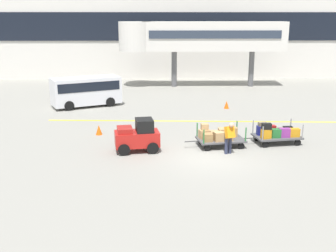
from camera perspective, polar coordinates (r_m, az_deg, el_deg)
name	(u,v)px	position (r m, az deg, el deg)	size (l,w,h in m)	color
ground_plane	(210,157)	(19.28, 5.80, -4.29)	(120.00, 120.00, 0.00)	gray
apron_lead_line	(220,121)	(25.84, 7.21, 0.65)	(21.50, 0.20, 0.01)	yellow
terminal_building	(181,31)	(44.14, 1.86, 13.00)	(50.44, 2.51, 9.70)	silver
jet_bridge	(195,37)	(38.25, 3.81, 12.20)	(15.10, 3.00, 5.88)	silver
baggage_tug	(138,136)	(19.85, -4.21, -1.41)	(2.25, 1.52, 1.58)	red
baggage_cart_lead	(219,136)	(20.76, 7.03, -1.36)	(3.08, 1.75, 1.14)	#4C4C4F
baggage_cart_middle	(276,133)	(21.77, 14.69, -0.94)	(3.08, 1.75, 1.17)	#4C4C4F
baggage_handler	(229,136)	(19.55, 8.47, -1.44)	(0.53, 0.54, 1.56)	#2D334C
shuttle_van	(86,89)	(30.37, -11.26, 4.99)	(5.15, 3.77, 2.10)	silver
safety_cone_near	(227,105)	(29.48, 8.10, 2.93)	(0.36, 0.36, 0.55)	#EA590F
safety_cone_far	(99,130)	(23.00, -9.53, -0.53)	(0.36, 0.36, 0.55)	#EA590F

